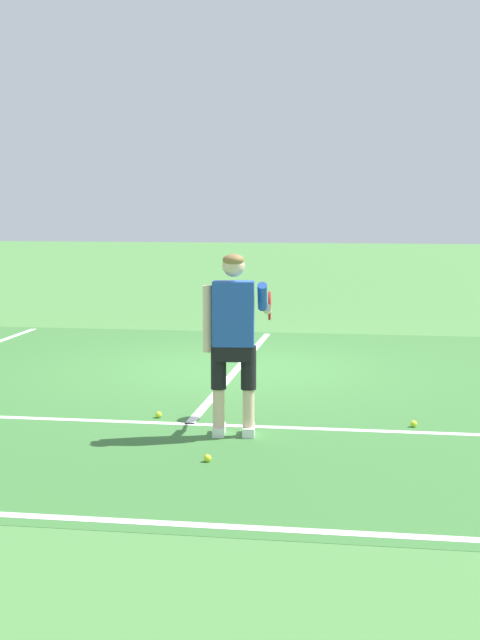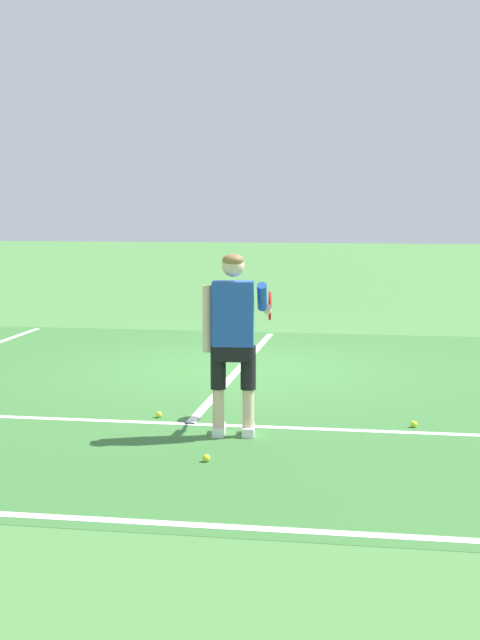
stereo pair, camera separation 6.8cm
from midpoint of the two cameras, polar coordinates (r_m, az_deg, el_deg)
name	(u,v)px [view 2 (the right image)]	position (r m, az deg, el deg)	size (l,w,h in m)	color
ground_plane	(240,368)	(12.10, 0.14, -3.04)	(80.00, 80.00, 0.00)	#477F3D
court_inner_surface	(222,388)	(10.79, -0.98, -4.29)	(10.98, 9.59, 0.00)	#387033
line_baseline	(103,520)	(6.47, -8.30, -12.28)	(10.98, 0.10, 0.01)	white
line_service	(189,424)	(9.06, -2.99, -6.52)	(8.23, 0.10, 0.01)	white
line_centre_service	(240,367)	(12.14, 0.18, -2.98)	(0.10, 6.40, 0.01)	white
tennis_player	(234,331)	(8.44, -0.14, -0.72)	(0.61, 1.16, 1.71)	white
tennis_ball_near_feet	(414,424)	(9.08, 11.06, -6.43)	(0.07, 0.07, 0.07)	#CCE02D
tennis_ball_by_baseline	(206,458)	(7.76, -1.87, -8.65)	(0.07, 0.07, 0.07)	#CCE02D
tennis_ball_mid_court	(159,415)	(9.35, -4.90, -5.93)	(0.07, 0.07, 0.07)	#CCE02D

